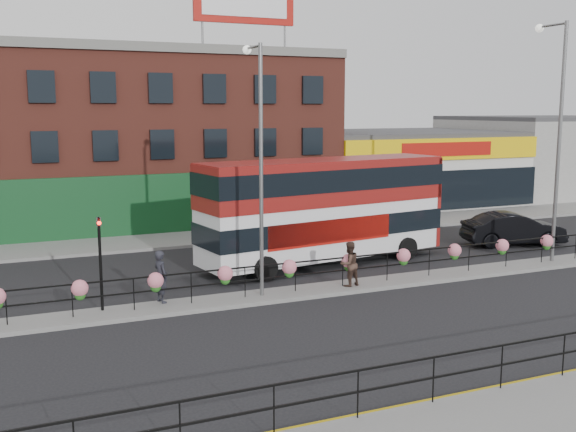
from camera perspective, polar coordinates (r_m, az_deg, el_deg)
name	(u,v)px	position (r m, az deg, el deg)	size (l,w,h in m)	color
ground	(319,292)	(25.85, 2.66, -6.45)	(120.00, 120.00, 0.00)	black
south_pavement	(559,424)	(16.57, 22.00, -16.00)	(60.00, 4.00, 0.15)	gray
north_pavement	(222,236)	(36.71, -5.60, -1.70)	(60.00, 4.00, 0.15)	gray
median	(319,290)	(25.83, 2.66, -6.29)	(60.00, 1.60, 0.15)	gray
yellow_line_inner	(489,387)	(18.13, 16.67, -13.74)	(60.00, 0.10, 0.01)	gold
yellow_line_outer	(494,390)	(18.00, 17.05, -13.92)	(60.00, 0.10, 0.01)	gold
brick_building	(119,138)	(42.92, -14.14, 6.42)	(25.00, 12.21, 10.30)	brown
supermarket	(396,167)	(50.32, 9.12, 4.11)	(15.00, 12.25, 5.30)	silver
warehouse_east	(548,155)	(59.58, 21.18, 4.85)	(14.50, 12.00, 6.30)	#969692
median_railing	(319,265)	(25.59, 2.68, -4.19)	(30.04, 0.56, 1.23)	black
south_railing	(434,369)	(16.32, 12.24, -12.54)	(20.04, 0.05, 1.12)	black
double_decker_bus	(325,200)	(29.92, 3.14, 1.34)	(11.91, 4.41, 4.71)	white
car	(513,229)	(36.25, 18.55, -1.05)	(5.38, 3.14, 1.67)	black
pedestrian_a	(161,276)	(24.16, -10.72, -5.05)	(0.62, 0.78, 1.86)	black
pedestrian_b	(349,264)	(26.01, 5.20, -4.06)	(0.97, 0.82, 1.74)	#402D24
lamp_column_west	(259,148)	(24.21, -2.50, 5.75)	(0.32, 1.59, 9.05)	slate
lamp_column_east	(556,121)	(32.09, 21.73, 7.48)	(0.38, 1.84, 10.50)	slate
traffic_light_median	(100,243)	(23.37, -15.66, -2.24)	(0.15, 0.28, 3.65)	black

